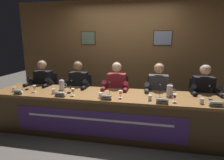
# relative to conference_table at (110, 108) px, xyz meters

# --- Properties ---
(ground_plane) EXTENTS (12.00, 12.00, 0.00)m
(ground_plane) POSITION_rel_conference_table_xyz_m (0.00, 0.12, -0.52)
(ground_plane) COLOR #4C4742
(wall_back_panelled) EXTENTS (5.54, 0.14, 2.60)m
(wall_back_panelled) POSITION_rel_conference_table_xyz_m (0.00, 1.66, 0.79)
(wall_back_panelled) COLOR brown
(wall_back_panelled) RESTS_ON ground_plane
(conference_table) EXTENTS (4.34, 0.85, 0.73)m
(conference_table) POSITION_rel_conference_table_xyz_m (0.00, 0.00, 0.00)
(conference_table) COLOR brown
(conference_table) RESTS_ON ground_plane
(chair_far_left) EXTENTS (0.44, 0.45, 0.92)m
(chair_far_left) POSITION_rel_conference_table_xyz_m (-1.61, 0.73, -0.07)
(chair_far_left) COLOR black
(chair_far_left) RESTS_ON ground_plane
(panelist_far_left) EXTENTS (0.51, 0.48, 1.24)m
(panelist_far_left) POSITION_rel_conference_table_xyz_m (-1.61, 0.53, 0.21)
(panelist_far_left) COLOR black
(panelist_far_left) RESTS_ON ground_plane
(nameplate_far_left) EXTENTS (0.17, 0.06, 0.08)m
(nameplate_far_left) POSITION_rel_conference_table_xyz_m (-1.61, -0.21, 0.26)
(nameplate_far_left) COLOR white
(nameplate_far_left) RESTS_ON conference_table
(juice_glass_far_left) EXTENTS (0.06, 0.06, 0.12)m
(juice_glass_far_left) POSITION_rel_conference_table_xyz_m (-1.40, -0.04, 0.30)
(juice_glass_far_left) COLOR white
(juice_glass_far_left) RESTS_ON conference_table
(water_cup_far_left) EXTENTS (0.06, 0.06, 0.08)m
(water_cup_far_left) POSITION_rel_conference_table_xyz_m (-1.79, -0.09, 0.25)
(water_cup_far_left) COLOR silver
(water_cup_far_left) RESTS_ON conference_table
(microphone_far_left) EXTENTS (0.06, 0.17, 0.22)m
(microphone_far_left) POSITION_rel_conference_table_xyz_m (-1.64, 0.10, 0.29)
(microphone_far_left) COLOR black
(microphone_far_left) RESTS_ON conference_table
(chair_left) EXTENTS (0.44, 0.45, 0.92)m
(chair_left) POSITION_rel_conference_table_xyz_m (-0.80, 0.73, -0.07)
(chair_left) COLOR black
(chair_left) RESTS_ON ground_plane
(panelist_left) EXTENTS (0.51, 0.48, 1.24)m
(panelist_left) POSITION_rel_conference_table_xyz_m (-0.80, 0.53, 0.21)
(panelist_left) COLOR black
(panelist_left) RESTS_ON ground_plane
(nameplate_left) EXTENTS (0.19, 0.06, 0.08)m
(nameplate_left) POSITION_rel_conference_table_xyz_m (-0.82, -0.20, 0.26)
(nameplate_left) COLOR white
(nameplate_left) RESTS_ON conference_table
(juice_glass_left) EXTENTS (0.06, 0.06, 0.12)m
(juice_glass_left) POSITION_rel_conference_table_xyz_m (-0.63, -0.10, 0.30)
(juice_glass_left) COLOR white
(juice_glass_left) RESTS_ON conference_table
(water_cup_left) EXTENTS (0.06, 0.06, 0.08)m
(water_cup_left) POSITION_rel_conference_table_xyz_m (-1.01, -0.06, 0.25)
(water_cup_left) COLOR silver
(water_cup_left) RESTS_ON conference_table
(microphone_left) EXTENTS (0.06, 0.17, 0.22)m
(microphone_left) POSITION_rel_conference_table_xyz_m (-0.76, 0.05, 0.29)
(microphone_left) COLOR black
(microphone_left) RESTS_ON conference_table
(chair_center) EXTENTS (0.44, 0.45, 0.92)m
(chair_center) POSITION_rel_conference_table_xyz_m (0.00, 0.73, -0.07)
(chair_center) COLOR black
(chair_center) RESTS_ON ground_plane
(panelist_center) EXTENTS (0.51, 0.48, 1.24)m
(panelist_center) POSITION_rel_conference_table_xyz_m (0.00, 0.53, 0.21)
(panelist_center) COLOR black
(panelist_center) RESTS_ON ground_plane
(nameplate_center) EXTENTS (0.18, 0.06, 0.08)m
(nameplate_center) POSITION_rel_conference_table_xyz_m (-0.03, -0.21, 0.26)
(nameplate_center) COLOR white
(nameplate_center) RESTS_ON conference_table
(juice_glass_center) EXTENTS (0.06, 0.06, 0.12)m
(juice_glass_center) POSITION_rel_conference_table_xyz_m (0.19, -0.07, 0.30)
(juice_glass_center) COLOR white
(juice_glass_center) RESTS_ON conference_table
(water_cup_center) EXTENTS (0.06, 0.06, 0.08)m
(water_cup_center) POSITION_rel_conference_table_xyz_m (-0.14, -0.13, 0.25)
(water_cup_center) COLOR silver
(water_cup_center) RESTS_ON conference_table
(microphone_center) EXTENTS (0.06, 0.17, 0.22)m
(microphone_center) POSITION_rel_conference_table_xyz_m (-0.04, 0.05, 0.29)
(microphone_center) COLOR black
(microphone_center) RESTS_ON conference_table
(chair_right) EXTENTS (0.44, 0.45, 0.92)m
(chair_right) POSITION_rel_conference_table_xyz_m (0.81, 0.73, -0.07)
(chair_right) COLOR black
(chair_right) RESTS_ON ground_plane
(panelist_right) EXTENTS (0.51, 0.48, 1.24)m
(panelist_right) POSITION_rel_conference_table_xyz_m (0.81, 0.53, 0.21)
(panelist_right) COLOR black
(panelist_right) RESTS_ON ground_plane
(nameplate_right) EXTENTS (0.18, 0.06, 0.08)m
(nameplate_right) POSITION_rel_conference_table_xyz_m (0.84, -0.22, 0.26)
(nameplate_right) COLOR white
(nameplate_right) RESTS_ON conference_table
(juice_glass_right) EXTENTS (0.06, 0.06, 0.12)m
(juice_glass_right) POSITION_rel_conference_table_xyz_m (1.03, -0.11, 0.30)
(juice_glass_right) COLOR white
(juice_glass_right) RESTS_ON conference_table
(water_cup_right) EXTENTS (0.06, 0.06, 0.08)m
(water_cup_right) POSITION_rel_conference_table_xyz_m (0.66, -0.11, 0.25)
(water_cup_right) COLOR silver
(water_cup_right) RESTS_ON conference_table
(microphone_right) EXTENTS (0.06, 0.17, 0.22)m
(microphone_right) POSITION_rel_conference_table_xyz_m (0.82, 0.04, 0.29)
(microphone_right) COLOR black
(microphone_right) RESTS_ON conference_table
(chair_far_right) EXTENTS (0.44, 0.45, 0.92)m
(chair_far_right) POSITION_rel_conference_table_xyz_m (1.62, 0.73, -0.07)
(chair_far_right) COLOR black
(chair_far_right) RESTS_ON ground_plane
(panelist_far_right) EXTENTS (0.51, 0.48, 1.24)m
(panelist_far_right) POSITION_rel_conference_table_xyz_m (1.62, 0.53, 0.21)
(panelist_far_right) COLOR black
(panelist_far_right) RESTS_ON ground_plane
(nameplate_far_right) EXTENTS (0.19, 0.06, 0.08)m
(nameplate_far_right) POSITION_rel_conference_table_xyz_m (1.59, -0.20, 0.26)
(nameplate_far_right) COLOR white
(nameplate_far_right) RESTS_ON conference_table
(water_cup_far_right) EXTENTS (0.06, 0.06, 0.08)m
(water_cup_far_right) POSITION_rel_conference_table_xyz_m (1.42, -0.12, 0.25)
(water_cup_far_right) COLOR silver
(water_cup_far_right) RESTS_ON conference_table
(microphone_far_right) EXTENTS (0.06, 0.17, 0.22)m
(microphone_far_right) POSITION_rel_conference_table_xyz_m (1.60, 0.10, 0.29)
(microphone_far_right) COLOR black
(microphone_far_right) RESTS_ON conference_table
(water_pitcher_left_side) EXTENTS (0.15, 0.10, 0.21)m
(water_pitcher_left_side) POSITION_rel_conference_table_xyz_m (-0.97, 0.18, 0.31)
(water_pitcher_left_side) COLOR silver
(water_pitcher_left_side) RESTS_ON conference_table
(water_pitcher_right_side) EXTENTS (0.15, 0.10, 0.21)m
(water_pitcher_right_side) POSITION_rel_conference_table_xyz_m (0.98, 0.17, 0.31)
(water_pitcher_right_side) COLOR silver
(water_pitcher_right_side) RESTS_ON conference_table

